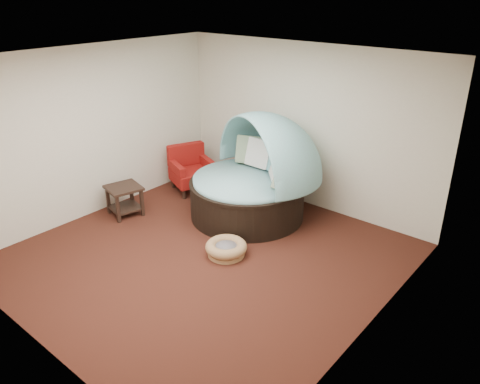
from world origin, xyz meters
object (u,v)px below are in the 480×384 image
Objects in this scene: canopy_daybed at (254,170)px; pet_basket at (226,248)px; red_armchair at (191,170)px; side_table at (124,197)px.

canopy_daybed is 3.82× the size of pet_basket.
red_armchair is 1.45× the size of side_table.
pet_basket is at bearing -10.50° from red_armchair.
side_table is at bearing -116.16° from canopy_daybed.
pet_basket is 2.54m from red_armchair.
red_armchair is (-2.11, 1.38, 0.28)m from pet_basket.
red_armchair is at bearing -159.14° from canopy_daybed.
side_table is at bearing -71.06° from red_armchair.
canopy_daybed reaches higher than red_armchair.
canopy_daybed is 2.71× the size of red_armchair.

